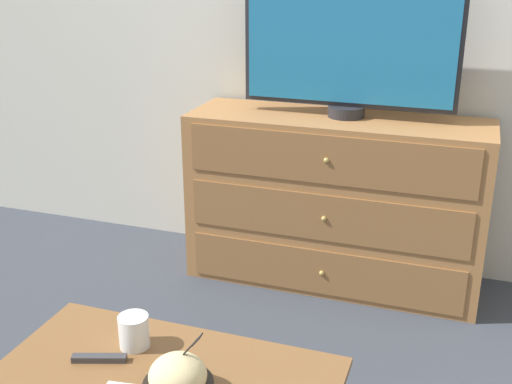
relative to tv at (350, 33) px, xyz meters
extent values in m
plane|color=#383D47|center=(0.04, 0.22, -1.20)|extent=(12.00, 12.00, 0.00)
cube|color=silver|center=(0.04, 0.24, 0.10)|extent=(12.00, 0.05, 2.60)
cube|color=#9E6B3D|center=(-0.03, -0.03, -0.79)|extent=(1.39, 0.43, 0.83)
cube|color=brown|center=(-0.03, -0.25, -1.07)|extent=(1.28, 0.01, 0.22)
sphere|color=tan|center=(-0.03, -0.25, -1.07)|extent=(0.02, 0.02, 0.02)
cube|color=brown|center=(-0.03, -0.25, -0.79)|extent=(1.28, 0.01, 0.22)
sphere|color=tan|center=(-0.03, -0.25, -0.79)|extent=(0.02, 0.02, 0.02)
cube|color=brown|center=(-0.03, -0.25, -0.52)|extent=(1.28, 0.01, 0.22)
sphere|color=tan|center=(-0.03, -0.25, -0.52)|extent=(0.02, 0.02, 0.02)
cylinder|color=#232328|center=(0.00, 0.00, -0.35)|extent=(0.17, 0.17, 0.05)
cube|color=#232328|center=(0.00, 0.00, 0.01)|extent=(0.97, 0.04, 0.69)
cube|color=#1E6B9E|center=(0.00, -0.02, 0.01)|extent=(0.93, 0.01, 0.65)
cylinder|color=brown|center=(-0.58, -1.38, -0.98)|extent=(0.04, 0.04, 0.45)
ellipsoid|color=beige|center=(-0.09, -1.64, -0.68)|extent=(0.15, 0.15, 0.11)
cube|color=black|center=(-0.09, -1.61, -0.64)|extent=(0.10, 0.02, 0.12)
cube|color=black|center=(-0.04, -1.61, -0.58)|extent=(0.03, 0.03, 0.03)
cylinder|color=beige|center=(-0.30, -1.49, -0.70)|extent=(0.08, 0.08, 0.06)
cylinder|color=white|center=(-0.30, -1.49, -0.68)|extent=(0.09, 0.09, 0.10)
cube|color=#38383D|center=(-0.36, -1.58, -0.72)|extent=(0.15, 0.07, 0.02)
camera|label=1|loc=(0.55, -2.86, 0.34)|focal=45.00mm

